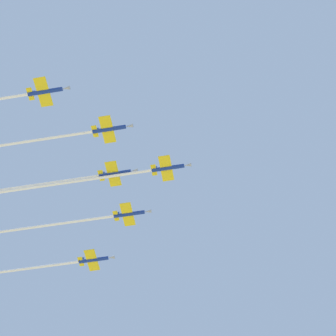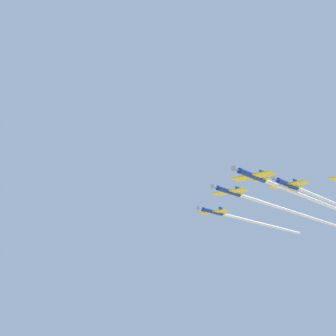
{
  "view_description": "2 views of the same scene",
  "coord_description": "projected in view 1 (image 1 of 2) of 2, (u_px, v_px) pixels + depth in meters",
  "views": [
    {
      "loc": [
        -55.69,
        -54.2,
        2.49
      ],
      "look_at": [
        13.91,
        -10.18,
        144.75
      ],
      "focal_mm": 61.04,
      "sensor_mm": 36.0,
      "label": 1
    },
    {
      "loc": [
        84.05,
        -65.51,
        121.57
      ],
      "look_at": [
        6.01,
        -24.48,
        146.38
      ],
      "focal_mm": 50.04,
      "sensor_mm": 36.0,
      "label": 2
    }
  ],
  "objects": [
    {
      "name": "jet_lead",
      "position": [
        76.0,
        181.0,
        166.62
      ],
      "size": [
        34.07,
        76.42,
        2.47
      ],
      "rotation": [
        0.0,
        0.0,
        3.54
      ],
      "color": "navy"
    },
    {
      "name": "jet_port_inner",
      "position": [
        58.0,
        224.0,
        174.92
      ],
      "size": [
        29.9,
        66.53,
        2.47
      ],
      "rotation": [
        0.0,
        0.0,
        3.54
      ],
      "color": "navy"
    },
    {
      "name": "jet_starboard_inner",
      "position": [
        26.0,
        142.0,
        161.72
      ],
      "size": [
        31.56,
        70.47,
        2.47
      ],
      "rotation": [
        0.0,
        0.0,
        3.54
      ],
      "color": "navy"
    },
    {
      "name": "jet_port_outer",
      "position": [
        24.0,
        187.0,
        169.01
      ],
      "size": [
        34.26,
        76.87,
        2.47
      ],
      "rotation": [
        0.0,
        0.0,
        3.54
      ],
      "color": "navy"
    },
    {
      "name": "jet_starboard_outer",
      "position": [
        30.0,
        268.0,
        181.72
      ],
      "size": [
        28.63,
        63.5,
        2.47
      ],
      "rotation": [
        0.0,
        0.0,
        3.54
      ],
      "color": "navy"
    }
  ]
}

